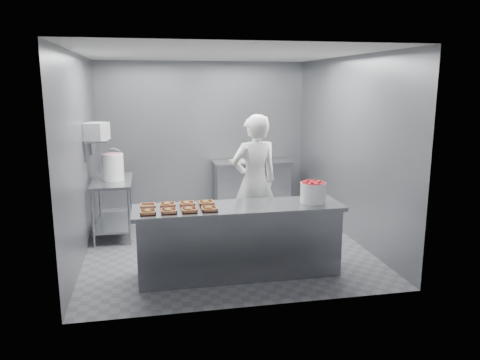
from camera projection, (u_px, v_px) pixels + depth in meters
name	position (u px, v px, depth m)	size (l,w,h in m)	color
floor	(222.00, 240.00, 7.27)	(4.50, 4.50, 0.00)	#4C4C51
ceiling	(220.00, 54.00, 6.70)	(4.50, 4.50, 0.00)	white
wall_back	(203.00, 135.00, 9.15)	(4.00, 0.04, 2.80)	slate
wall_left	(82.00, 155.00, 6.60)	(0.04, 4.50, 2.80)	slate
wall_right	(347.00, 147.00, 7.37)	(0.04, 4.50, 2.80)	slate
service_counter	(239.00, 240.00, 5.88)	(2.60, 0.70, 0.90)	slate
prep_table	(113.00, 199.00, 7.41)	(0.60, 1.20, 0.90)	slate
back_counter	(252.00, 184.00, 9.17)	(1.50, 0.60, 0.90)	slate
wall_shelf	(98.00, 139.00, 7.18)	(0.35, 0.90, 0.03)	slate
tray_0	(148.00, 212.00, 5.44)	(0.19, 0.18, 0.06)	tan
tray_1	(169.00, 211.00, 5.48)	(0.19, 0.18, 0.06)	tan
tray_2	(189.00, 210.00, 5.53)	(0.19, 0.18, 0.06)	tan
tray_3	(209.00, 209.00, 5.57)	(0.19, 0.18, 0.06)	tan
tray_4	(148.00, 206.00, 5.71)	(0.19, 0.18, 0.04)	tan
tray_5	(167.00, 205.00, 5.76)	(0.19, 0.18, 0.06)	tan
tray_6	(187.00, 204.00, 5.81)	(0.19, 0.18, 0.06)	tan
tray_7	(206.00, 203.00, 5.85)	(0.19, 0.18, 0.06)	tan
worker	(254.00, 182.00, 6.81)	(0.71, 0.47, 1.96)	white
strawberry_tub	(313.00, 191.00, 5.93)	(0.32, 0.32, 0.27)	white
glaze_bucket	(113.00, 166.00, 7.29)	(0.34, 0.32, 0.50)	white
bucket_lid	(110.00, 178.00, 7.42)	(0.33, 0.33, 0.03)	white
rag	(118.00, 176.00, 7.61)	(0.15, 0.13, 0.02)	#CCB28C
appliance	(96.00, 131.00, 6.89)	(0.30, 0.34, 0.26)	gray
paper_stack	(238.00, 161.00, 9.03)	(0.30, 0.22, 0.04)	silver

